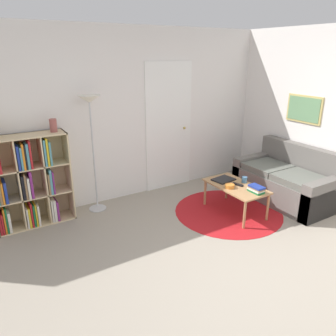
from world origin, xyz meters
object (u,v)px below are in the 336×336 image
object	(u,v)px
laptop	(223,180)
vase_on_shelf	(53,125)
bowl	(230,186)
coffee_table	(236,188)
couch	(287,182)
cup	(244,180)
bookshelf	(27,183)
floor_lamp	(90,114)

from	to	relation	value
laptop	vase_on_shelf	bearing A→B (deg)	156.77
bowl	coffee_table	bearing A→B (deg)	8.11
couch	cup	world-z (taller)	couch
bookshelf	bowl	bearing A→B (deg)	-25.89
laptop	vase_on_shelf	world-z (taller)	vase_on_shelf
floor_lamp	bowl	bearing A→B (deg)	-36.94
couch	bowl	bearing A→B (deg)	177.05
floor_lamp	bowl	size ratio (longest dim) A/B	12.75
floor_lamp	coffee_table	distance (m)	2.29
floor_lamp	coffee_table	size ratio (longest dim) A/B	1.81
couch	coffee_table	size ratio (longest dim) A/B	1.63
bowl	vase_on_shelf	bearing A→B (deg)	149.64
bookshelf	cup	world-z (taller)	bookshelf
couch	vase_on_shelf	bearing A→B (deg)	158.58
couch	floor_lamp	bearing A→B (deg)	155.69
coffee_table	cup	bearing A→B (deg)	7.22
floor_lamp	cup	size ratio (longest dim) A/B	19.39
cup	vase_on_shelf	xyz separation A→B (m)	(-2.36, 1.15, 0.86)
couch	vase_on_shelf	xyz separation A→B (m)	(-3.20, 1.26, 1.04)
bowl	bookshelf	bearing A→B (deg)	154.11
bookshelf	cup	distance (m)	3.02
couch	coffee_table	world-z (taller)	couch
couch	laptop	xyz separation A→B (m)	(-1.04, 0.33, 0.14)
cup	laptop	bearing A→B (deg)	131.61
bowl	vase_on_shelf	size ratio (longest dim) A/B	0.77
coffee_table	bowl	xyz separation A→B (m)	(-0.14, -0.02, 0.07)
cup	bowl	bearing A→B (deg)	-172.40
floor_lamp	bookshelf	bearing A→B (deg)	177.89
coffee_table	cup	distance (m)	0.21
bowl	vase_on_shelf	xyz separation A→B (m)	(-2.04, 1.20, 0.88)
bookshelf	vase_on_shelf	bearing A→B (deg)	-0.11
laptop	floor_lamp	bearing A→B (deg)	151.76
coffee_table	vase_on_shelf	size ratio (longest dim) A/B	5.40
laptop	bowl	size ratio (longest dim) A/B	2.57
floor_lamp	cup	world-z (taller)	floor_lamp
coffee_table	laptop	distance (m)	0.26
floor_lamp	laptop	xyz separation A→B (m)	(1.66, -0.89, -1.00)
bookshelf	floor_lamp	size ratio (longest dim) A/B	0.74
cup	couch	bearing A→B (deg)	-6.93
bookshelf	bowl	distance (m)	2.74
cup	floor_lamp	bearing A→B (deg)	149.00
laptop	vase_on_shelf	size ratio (longest dim) A/B	1.97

